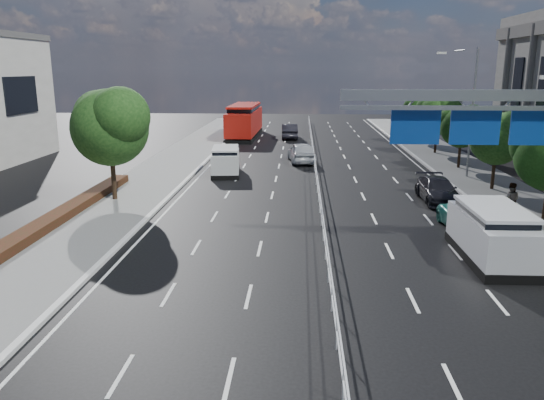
{
  "coord_description": "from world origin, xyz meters",
  "views": [
    {
      "loc": [
        -1.06,
        -11.84,
        7.65
      ],
      "look_at": [
        -2.22,
        9.17,
        2.4
      ],
      "focal_mm": 35.0,
      "sensor_mm": 36.0,
      "label": 1
    }
  ],
  "objects_px": {
    "overhead_gantry": "(495,120)",
    "pedestrian_b": "(510,200)",
    "parked_car_dark": "(438,190)",
    "near_car_silver": "(302,152)",
    "near_car_dark": "(289,131)",
    "red_bus": "(245,120)",
    "white_minivan": "(226,161)",
    "silver_minivan": "(493,234)",
    "parked_car_teal": "(469,219)"
  },
  "relations": [
    {
      "from": "white_minivan",
      "to": "red_bus",
      "type": "relative_size",
      "value": 0.39
    },
    {
      "from": "silver_minivan",
      "to": "parked_car_dark",
      "type": "xyz_separation_m",
      "value": [
        0.23,
        9.82,
        -0.41
      ]
    },
    {
      "from": "overhead_gantry",
      "to": "parked_car_dark",
      "type": "bearing_deg",
      "value": 88.27
    },
    {
      "from": "near_car_dark",
      "to": "white_minivan",
      "type": "bearing_deg",
      "value": 75.48
    },
    {
      "from": "white_minivan",
      "to": "near_car_dark",
      "type": "relative_size",
      "value": 0.97
    },
    {
      "from": "white_minivan",
      "to": "near_car_silver",
      "type": "xyz_separation_m",
      "value": [
        5.6,
        5.4,
        -0.14
      ]
    },
    {
      "from": "parked_car_dark",
      "to": "pedestrian_b",
      "type": "relative_size",
      "value": 2.59
    },
    {
      "from": "overhead_gantry",
      "to": "near_car_dark",
      "type": "xyz_separation_m",
      "value": [
        -9.1,
        37.23,
        -4.79
      ]
    },
    {
      "from": "near_car_dark",
      "to": "silver_minivan",
      "type": "distance_m",
      "value": 39.18
    },
    {
      "from": "red_bus",
      "to": "parked_car_dark",
      "type": "relative_size",
      "value": 2.6
    },
    {
      "from": "red_bus",
      "to": "pedestrian_b",
      "type": "bearing_deg",
      "value": -61.42
    },
    {
      "from": "parked_car_teal",
      "to": "overhead_gantry",
      "type": "bearing_deg",
      "value": -97.91
    },
    {
      "from": "red_bus",
      "to": "near_car_silver",
      "type": "xyz_separation_m",
      "value": [
        6.5,
        -16.44,
        -1.07
      ]
    },
    {
      "from": "red_bus",
      "to": "silver_minivan",
      "type": "relative_size",
      "value": 2.29
    },
    {
      "from": "silver_minivan",
      "to": "parked_car_teal",
      "type": "xyz_separation_m",
      "value": [
        0.25,
        3.9,
        -0.49
      ]
    },
    {
      "from": "overhead_gantry",
      "to": "near_car_silver",
      "type": "relative_size",
      "value": 2.07
    },
    {
      "from": "silver_minivan",
      "to": "parked_car_dark",
      "type": "bearing_deg",
      "value": 88.15
    },
    {
      "from": "parked_car_dark",
      "to": "pedestrian_b",
      "type": "bearing_deg",
      "value": -55.27
    },
    {
      "from": "overhead_gantry",
      "to": "silver_minivan",
      "type": "height_order",
      "value": "overhead_gantry"
    },
    {
      "from": "near_car_silver",
      "to": "silver_minivan",
      "type": "bearing_deg",
      "value": 101.34
    },
    {
      "from": "overhead_gantry",
      "to": "near_car_silver",
      "type": "height_order",
      "value": "overhead_gantry"
    },
    {
      "from": "silver_minivan",
      "to": "pedestrian_b",
      "type": "relative_size",
      "value": 2.94
    },
    {
      "from": "red_bus",
      "to": "near_car_silver",
      "type": "height_order",
      "value": "red_bus"
    },
    {
      "from": "near_car_dark",
      "to": "near_car_silver",
      "type": "bearing_deg",
      "value": 92.14
    },
    {
      "from": "parked_car_dark",
      "to": "red_bus",
      "type": "bearing_deg",
      "value": 115.54
    },
    {
      "from": "silver_minivan",
      "to": "pedestrian_b",
      "type": "xyz_separation_m",
      "value": [
        2.95,
        5.99,
        -0.04
      ]
    },
    {
      "from": "red_bus",
      "to": "parked_car_dark",
      "type": "distance_m",
      "value": 32.83
    },
    {
      "from": "silver_minivan",
      "to": "parked_car_teal",
      "type": "distance_m",
      "value": 3.94
    },
    {
      "from": "red_bus",
      "to": "white_minivan",
      "type": "bearing_deg",
      "value": -86.47
    },
    {
      "from": "overhead_gantry",
      "to": "near_car_silver",
      "type": "distance_m",
      "value": 23.73
    },
    {
      "from": "white_minivan",
      "to": "parked_car_teal",
      "type": "relative_size",
      "value": 1.09
    },
    {
      "from": "overhead_gantry",
      "to": "white_minivan",
      "type": "height_order",
      "value": "overhead_gantry"
    },
    {
      "from": "overhead_gantry",
      "to": "pedestrian_b",
      "type": "bearing_deg",
      "value": 59.69
    },
    {
      "from": "near_car_silver",
      "to": "parked_car_teal",
      "type": "height_order",
      "value": "near_car_silver"
    },
    {
      "from": "white_minivan",
      "to": "near_car_silver",
      "type": "distance_m",
      "value": 7.78
    },
    {
      "from": "parked_car_teal",
      "to": "red_bus",
      "type": "bearing_deg",
      "value": 110.03
    },
    {
      "from": "near_car_silver",
      "to": "pedestrian_b",
      "type": "distance_m",
      "value": 19.94
    },
    {
      "from": "near_car_silver",
      "to": "near_car_dark",
      "type": "relative_size",
      "value": 1.0
    },
    {
      "from": "white_minivan",
      "to": "pedestrian_b",
      "type": "xyz_separation_m",
      "value": [
        16.34,
        -11.4,
        0.08
      ]
    },
    {
      "from": "near_car_silver",
      "to": "near_car_dark",
      "type": "bearing_deg",
      "value": -92.43
    },
    {
      "from": "parked_car_teal",
      "to": "silver_minivan",
      "type": "bearing_deg",
      "value": -96.06
    },
    {
      "from": "overhead_gantry",
      "to": "near_car_dark",
      "type": "distance_m",
      "value": 38.62
    },
    {
      "from": "near_car_silver",
      "to": "white_minivan",
      "type": "bearing_deg",
      "value": 36.43
    },
    {
      "from": "near_car_dark",
      "to": "parked_car_teal",
      "type": "height_order",
      "value": "near_car_dark"
    },
    {
      "from": "near_car_dark",
      "to": "silver_minivan",
      "type": "height_order",
      "value": "silver_minivan"
    },
    {
      "from": "red_bus",
      "to": "silver_minivan",
      "type": "bearing_deg",
      "value": -68.82
    },
    {
      "from": "silver_minivan",
      "to": "parked_car_dark",
      "type": "height_order",
      "value": "silver_minivan"
    },
    {
      "from": "near_car_silver",
      "to": "overhead_gantry",
      "type": "bearing_deg",
      "value": 101.93
    },
    {
      "from": "red_bus",
      "to": "near_car_silver",
      "type": "distance_m",
      "value": 17.71
    },
    {
      "from": "red_bus",
      "to": "pedestrian_b",
      "type": "xyz_separation_m",
      "value": [
        17.23,
        -33.25,
        -0.86
      ]
    }
  ]
}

